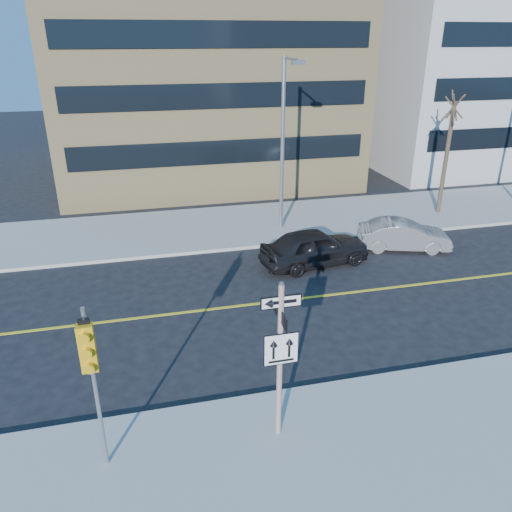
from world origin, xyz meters
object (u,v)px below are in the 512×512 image
object	(u,v)px
traffic_signal	(90,361)
streetlight_a	(284,135)
parked_car_b	(404,235)
street_tree_west	(454,110)
sign_pole	(280,353)
parked_car_a	(315,247)

from	to	relation	value
traffic_signal	streetlight_a	distance (m)	15.72
parked_car_b	street_tree_west	bearing A→B (deg)	-30.20
sign_pole	traffic_signal	bearing A→B (deg)	-177.89
parked_car_b	street_tree_west	distance (m)	7.55
street_tree_west	parked_car_a	bearing A→B (deg)	-152.52
parked_car_a	street_tree_west	size ratio (longest dim) A/B	0.73
sign_pole	streetlight_a	size ratio (longest dim) A/B	0.51
streetlight_a	street_tree_west	bearing A→B (deg)	3.45
street_tree_west	sign_pole	bearing A→B (deg)	-133.26
streetlight_a	street_tree_west	size ratio (longest dim) A/B	1.26
parked_car_b	streetlight_a	size ratio (longest dim) A/B	0.51
sign_pole	parked_car_b	xyz separation A→B (m)	(8.75, 9.90, -1.77)
streetlight_a	street_tree_west	xyz separation A→B (m)	(9.00, 0.54, 0.77)
parked_car_b	traffic_signal	bearing A→B (deg)	145.39
traffic_signal	parked_car_a	distance (m)	12.70
sign_pole	streetlight_a	xyz separation A→B (m)	(4.00, 13.27, 2.32)
traffic_signal	parked_car_b	bearing A→B (deg)	38.24
parked_car_a	street_tree_west	bearing A→B (deg)	-72.27
traffic_signal	street_tree_west	size ratio (longest dim) A/B	0.63
parked_car_b	streetlight_a	bearing A→B (deg)	71.79
traffic_signal	parked_car_a	xyz separation A→B (m)	(8.24, 9.41, -2.24)
traffic_signal	street_tree_west	world-z (taller)	street_tree_west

